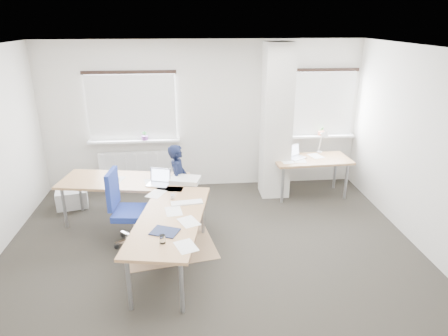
{
  "coord_description": "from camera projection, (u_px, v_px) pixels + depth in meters",
  "views": [
    {
      "loc": [
        -0.29,
        -4.92,
        3.15
      ],
      "look_at": [
        0.26,
        0.9,
        0.94
      ],
      "focal_mm": 32.0,
      "sensor_mm": 36.0,
      "label": 1
    }
  ],
  "objects": [
    {
      "name": "ground",
      "position": [
        212.0,
        252.0,
        5.72
      ],
      "size": [
        6.0,
        6.0,
        0.0
      ],
      "primitive_type": "plane",
      "color": "black",
      "rests_on": "ground"
    },
    {
      "name": "room_shell",
      "position": [
        222.0,
        125.0,
        5.54
      ],
      "size": [
        6.04,
        5.04,
        2.82
      ],
      "color": "beige",
      "rests_on": "ground"
    },
    {
      "name": "floor_mat",
      "position": [
        171.0,
        246.0,
        5.88
      ],
      "size": [
        1.43,
        1.27,
        0.01
      ],
      "primitive_type": "cube",
      "rotation": [
        0.0,
        0.0,
        0.19
      ],
      "color": "#9B7854",
      "rests_on": "ground"
    },
    {
      "name": "white_crate",
      "position": [
        72.0,
        199.0,
        7.05
      ],
      "size": [
        0.59,
        0.47,
        0.31
      ],
      "primitive_type": "cube",
      "rotation": [
        0.0,
        0.0,
        0.22
      ],
      "color": "white",
      "rests_on": "ground"
    },
    {
      "name": "desk_main",
      "position": [
        149.0,
        199.0,
        5.77
      ],
      "size": [
        2.4,
        2.98,
        0.96
      ],
      "rotation": [
        0.0,
        0.0,
        -0.17
      ],
      "color": "#91613E",
      "rests_on": "ground"
    },
    {
      "name": "desk_side",
      "position": [
        311.0,
        161.0,
        7.34
      ],
      "size": [
        1.43,
        0.79,
        1.22
      ],
      "rotation": [
        0.0,
        0.0,
        0.05
      ],
      "color": "#91613E",
      "rests_on": "ground"
    },
    {
      "name": "task_chair",
      "position": [
        130.0,
        224.0,
        5.84
      ],
      "size": [
        0.63,
        0.62,
        1.15
      ],
      "rotation": [
        0.0,
        0.0,
        -0.12
      ],
      "color": "navy",
      "rests_on": "ground"
    },
    {
      "name": "person",
      "position": [
        178.0,
        182.0,
        6.52
      ],
      "size": [
        0.37,
        0.5,
        1.27
      ],
      "primitive_type": "imported",
      "rotation": [
        0.0,
        0.0,
        1.43
      ],
      "color": "black",
      "rests_on": "ground"
    }
  ]
}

